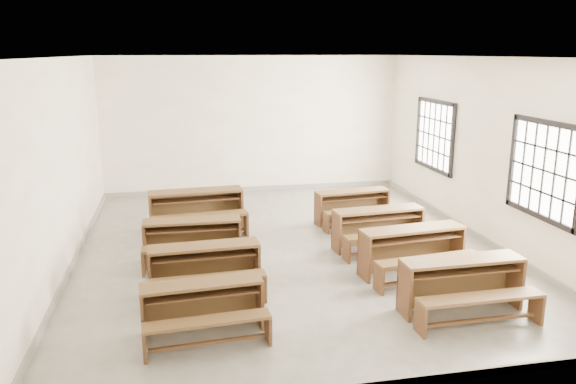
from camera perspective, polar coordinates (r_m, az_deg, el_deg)
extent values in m
plane|color=gray|center=(9.67, 0.00, -5.76)|extent=(8.50, 8.50, 0.00)
cube|color=silver|center=(9.10, 0.00, 13.41)|extent=(7.00, 8.50, 0.05)
cube|color=white|center=(13.37, -3.56, 6.82)|extent=(7.00, 0.05, 3.20)
cube|color=white|center=(5.29, 9.00, -4.59)|extent=(7.00, 0.05, 3.20)
cube|color=white|center=(9.23, -21.68, 2.59)|extent=(0.05, 8.50, 3.20)
cube|color=white|center=(10.49, 19.02, 4.08)|extent=(0.05, 8.50, 3.20)
cube|color=gray|center=(13.66, -3.47, 0.36)|extent=(7.00, 0.04, 0.10)
cube|color=gray|center=(9.64, -20.88, -6.47)|extent=(0.04, 8.50, 0.10)
cube|color=gray|center=(10.85, 18.39, -4.00)|extent=(0.04, 8.50, 0.10)
cube|color=white|center=(9.00, 24.67, 2.02)|extent=(0.02, 1.50, 1.30)
cube|color=black|center=(8.89, 25.01, 6.37)|extent=(0.06, 1.62, 0.08)
cube|color=black|center=(9.14, 24.13, -2.21)|extent=(0.06, 1.62, 0.08)
cube|color=black|center=(9.63, 21.86, 3.01)|extent=(0.06, 0.08, 1.46)
cube|color=white|center=(12.05, 14.74, 5.59)|extent=(0.02, 1.50, 1.30)
cube|color=black|center=(11.97, 14.86, 8.86)|extent=(0.06, 1.62, 0.08)
cube|color=black|center=(12.16, 14.45, 2.38)|extent=(0.06, 1.62, 0.08)
cube|color=black|center=(11.35, 16.37, 4.98)|extent=(0.06, 0.08, 1.46)
cube|color=black|center=(12.75, 13.12, 6.13)|extent=(0.06, 0.08, 1.46)
cube|color=brown|center=(6.77, -8.78, -9.17)|extent=(1.46, 0.47, 0.04)
cube|color=brown|center=(7.05, -8.84, -11.08)|extent=(1.43, 0.15, 0.61)
cube|color=#56331D|center=(6.87, -14.59, -12.08)|extent=(0.06, 0.36, 0.61)
cube|color=#56331D|center=(7.00, -2.90, -11.08)|extent=(0.06, 0.36, 0.61)
cube|color=#56331D|center=(6.80, -8.72, -10.20)|extent=(1.34, 0.37, 0.02)
cube|color=brown|center=(6.49, -8.20, -12.85)|extent=(1.45, 0.36, 0.04)
cube|color=#56331D|center=(6.54, -14.42, -14.80)|extent=(0.05, 0.25, 0.34)
cube|color=#56331D|center=(6.68, -2.02, -13.67)|extent=(0.05, 0.25, 0.34)
cube|color=#56331D|center=(6.61, -8.11, -14.92)|extent=(1.32, 0.15, 0.04)
cube|color=brown|center=(7.86, -8.56, -5.47)|extent=(1.55, 0.46, 0.04)
cube|color=brown|center=(8.15, -8.60, -7.36)|extent=(1.53, 0.11, 0.65)
cube|color=#56331D|center=(7.96, -13.88, -8.14)|extent=(0.06, 0.38, 0.65)
cube|color=#56331D|center=(8.08, -3.16, -7.39)|extent=(0.06, 0.38, 0.65)
cube|color=#56331D|center=(7.89, -8.51, -6.43)|extent=(1.43, 0.36, 0.02)
cube|color=brown|center=(7.53, -8.12, -8.69)|extent=(1.54, 0.34, 0.04)
cube|color=#56331D|center=(7.58, -13.78, -10.46)|extent=(0.05, 0.27, 0.36)
cube|color=#56331D|center=(7.71, -2.47, -9.63)|extent=(0.05, 0.27, 0.36)
cube|color=#56331D|center=(7.65, -8.05, -10.68)|extent=(1.42, 0.12, 0.04)
cube|color=brown|center=(9.05, -9.73, -2.87)|extent=(1.55, 0.42, 0.04)
cube|color=brown|center=(9.32, -9.66, -4.60)|extent=(1.54, 0.07, 0.65)
cube|color=#56331D|center=(9.19, -14.34, -5.13)|extent=(0.05, 0.39, 0.65)
cube|color=#56331D|center=(9.19, -4.95, -4.73)|extent=(0.05, 0.39, 0.65)
cube|color=#56331D|center=(9.07, -9.70, -3.72)|extent=(1.43, 0.32, 0.02)
cube|color=brown|center=(8.69, -9.62, -5.58)|extent=(1.54, 0.30, 0.04)
cube|color=#56331D|center=(8.80, -14.49, -7.01)|extent=(0.04, 0.27, 0.37)
cube|color=#56331D|center=(8.79, -4.64, -6.59)|extent=(0.04, 0.27, 0.37)
cube|color=#56331D|center=(8.79, -9.54, -7.35)|extent=(1.42, 0.08, 0.04)
cube|color=brown|center=(10.58, -9.37, 0.07)|extent=(1.76, 0.56, 0.04)
cube|color=brown|center=(10.86, -9.41, -1.68)|extent=(1.73, 0.17, 0.73)
cube|color=#56331D|center=(10.63, -13.81, -2.26)|extent=(0.08, 0.43, 0.73)
cube|color=#56331D|center=(10.79, -4.84, -1.64)|extent=(0.08, 0.43, 0.73)
cube|color=#56331D|center=(10.59, -9.33, -0.75)|extent=(1.62, 0.44, 0.02)
cube|color=brown|center=(10.15, -8.96, -2.40)|extent=(1.75, 0.43, 0.04)
cube|color=#56331D|center=(10.17, -13.64, -3.95)|extent=(0.07, 0.30, 0.41)
cube|color=#56331D|center=(10.34, -4.27, -3.27)|extent=(0.07, 0.30, 0.41)
cube|color=#56331D|center=(10.25, -8.89, -4.13)|extent=(1.60, 0.17, 0.04)
cube|color=brown|center=(7.55, 17.32, -6.61)|extent=(1.60, 0.42, 0.04)
cube|color=brown|center=(7.82, 16.49, -8.63)|extent=(1.59, 0.07, 0.68)
cube|color=#56331D|center=(7.34, 11.74, -9.84)|extent=(0.05, 0.40, 0.68)
cube|color=#56331D|center=(8.07, 22.00, -8.38)|extent=(0.05, 0.40, 0.68)
cube|color=#56331D|center=(7.58, 17.32, -7.64)|extent=(1.48, 0.32, 0.02)
cube|color=brown|center=(7.27, 19.04, -10.09)|extent=(1.60, 0.30, 0.04)
cube|color=#56331D|center=(7.01, 13.31, -12.50)|extent=(0.04, 0.28, 0.38)
cube|color=#56331D|center=(7.76, 23.92, -10.66)|extent=(0.04, 0.28, 0.38)
cube|color=#56331D|center=(7.39, 18.85, -12.21)|extent=(1.47, 0.07, 0.04)
cube|color=brown|center=(8.61, 12.57, -3.69)|extent=(1.64, 0.57, 0.04)
cube|color=brown|center=(8.87, 11.86, -5.58)|extent=(1.60, 0.21, 0.68)
cube|color=#56331D|center=(8.38, 7.75, -6.60)|extent=(0.08, 0.40, 0.68)
cube|color=#56331D|center=(9.13, 16.74, -5.33)|extent=(0.08, 0.40, 0.68)
cube|color=#56331D|center=(8.63, 12.58, -4.62)|extent=(1.51, 0.46, 0.02)
cube|color=brown|center=(8.31, 14.15, -6.64)|extent=(1.63, 0.45, 0.04)
cube|color=#56331D|center=(8.02, 9.21, -8.77)|extent=(0.07, 0.28, 0.38)
cube|color=#56331D|center=(8.80, 18.46, -7.23)|extent=(0.07, 0.28, 0.38)
cube|color=#56331D|center=(8.42, 14.02, -8.56)|extent=(1.48, 0.21, 0.04)
cube|color=brown|center=(9.63, 9.18, -1.79)|extent=(1.58, 0.52, 0.04)
cube|color=brown|center=(9.88, 8.68, -3.47)|extent=(1.55, 0.17, 0.66)
cube|color=#56331D|center=(9.45, 4.93, -4.18)|extent=(0.07, 0.39, 0.66)
cube|color=#56331D|center=(10.07, 13.01, -3.35)|extent=(0.07, 0.39, 0.66)
cube|color=#56331D|center=(9.65, 9.20, -2.59)|extent=(1.45, 0.41, 0.02)
cube|color=brown|center=(9.31, 10.35, -4.27)|extent=(1.57, 0.40, 0.04)
cube|color=#56331D|center=(9.08, 5.98, -5.95)|extent=(0.06, 0.27, 0.37)
cube|color=#56331D|center=(9.72, 14.31, -4.95)|extent=(0.06, 0.27, 0.37)
cube|color=#56331D|center=(9.40, 10.27, -5.95)|extent=(1.43, 0.17, 0.04)
cube|color=brown|center=(11.01, 6.54, 0.08)|extent=(1.48, 0.51, 0.04)
cube|color=brown|center=(11.23, 6.16, -1.35)|extent=(1.45, 0.19, 0.62)
cube|color=#56331D|center=(10.83, 3.06, -1.87)|extent=(0.07, 0.37, 0.62)
cube|color=#56331D|center=(11.39, 9.77, -1.27)|extent=(0.07, 0.37, 0.62)
cube|color=#56331D|center=(11.02, 6.56, -0.59)|extent=(1.37, 0.41, 0.02)
cube|color=brown|center=(10.68, 7.46, -1.89)|extent=(1.47, 0.40, 0.04)
cube|color=#56331D|center=(10.47, 3.89, -3.23)|extent=(0.06, 0.26, 0.35)
cube|color=#56331D|center=(11.04, 10.78, -2.53)|extent=(0.06, 0.26, 0.35)
cube|color=#56331D|center=(10.76, 7.41, -3.29)|extent=(1.34, 0.18, 0.04)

